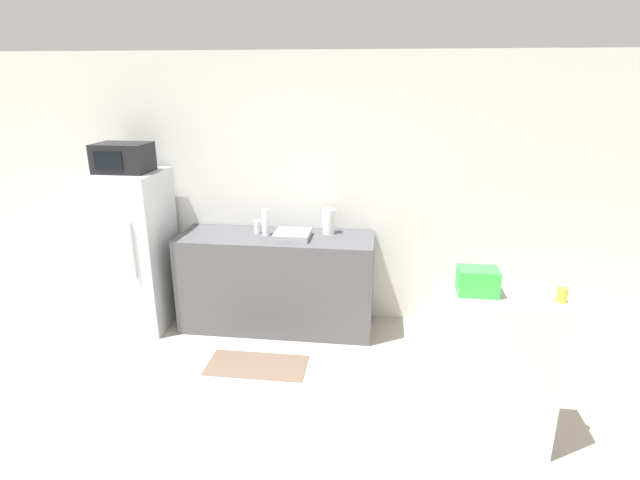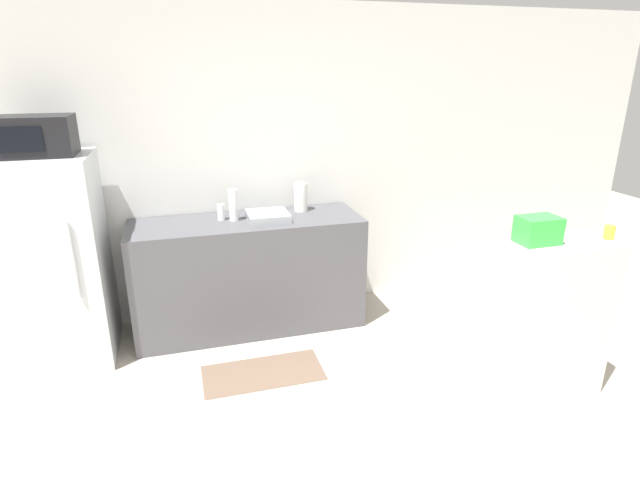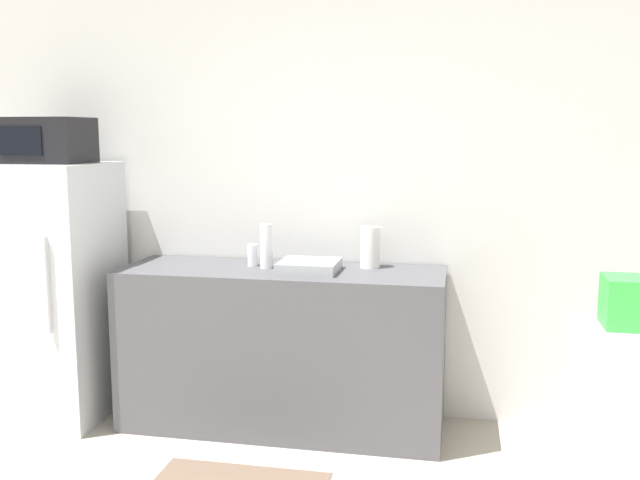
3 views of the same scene
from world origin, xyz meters
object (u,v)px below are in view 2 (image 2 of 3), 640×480
object	(u,v)px
paper_towel_roll	(301,197)
basket	(538,230)
bottle_short	(221,212)
refrigerator	(58,261)
microwave	(35,136)
jar	(609,232)
bottle_tall	(233,205)

from	to	relation	value
paper_towel_roll	basket	bearing A→B (deg)	-54.88
bottle_short	refrigerator	bearing A→B (deg)	-172.72
microwave	paper_towel_roll	bearing A→B (deg)	7.33
bottle_short	jar	bearing A→B (deg)	-34.19
basket	jar	world-z (taller)	basket
refrigerator	microwave	bearing A→B (deg)	-108.63
bottle_tall	paper_towel_roll	xyz separation A→B (m)	(0.58, 0.13, -0.01)
bottle_short	basket	distance (m)	2.33
bottle_short	paper_towel_roll	world-z (taller)	paper_towel_roll
bottle_tall	paper_towel_roll	world-z (taller)	bottle_tall
bottle_short	paper_towel_roll	xyz separation A→B (m)	(0.68, 0.09, 0.06)
microwave	bottle_tall	world-z (taller)	microwave
microwave	jar	world-z (taller)	microwave
paper_towel_roll	microwave	bearing A→B (deg)	-172.67
refrigerator	bottle_short	distance (m)	1.22
bottle_short	jar	world-z (taller)	jar
refrigerator	bottle_short	xyz separation A→B (m)	(1.19, 0.15, 0.23)
microwave	bottle_short	xyz separation A→B (m)	(1.19, 0.15, -0.66)
refrigerator	paper_towel_roll	world-z (taller)	refrigerator
bottle_tall	bottle_short	size ratio (longest dim) A/B	1.99
microwave	bottle_short	world-z (taller)	microwave
paper_towel_roll	bottle_short	bearing A→B (deg)	-172.67
refrigerator	bottle_tall	world-z (taller)	refrigerator
bottle_tall	jar	distance (m)	2.64
bottle_short	paper_towel_roll	bearing A→B (deg)	7.33
microwave	bottle_short	bearing A→B (deg)	7.33
basket	paper_towel_roll	world-z (taller)	basket
basket	refrigerator	bearing A→B (deg)	155.88
refrigerator	basket	distance (m)	3.28
refrigerator	jar	size ratio (longest dim) A/B	17.29
microwave	jar	xyz separation A→B (m)	(3.47, -1.39, -0.55)
refrigerator	bottle_tall	size ratio (longest dim) A/B	6.02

